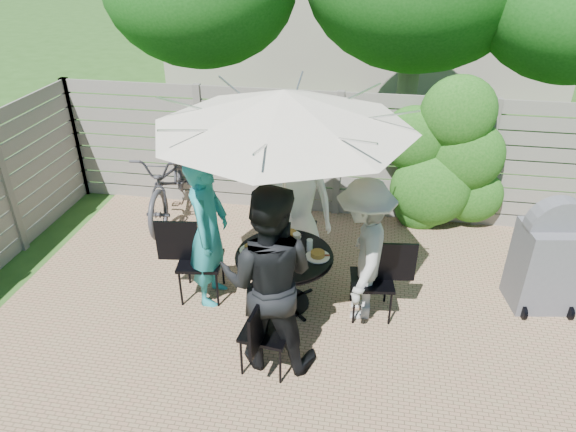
% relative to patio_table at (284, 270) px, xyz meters
% --- Properties ---
extents(patio_table, '(1.04, 1.04, 0.68)m').
position_rel_patio_table_xyz_m(patio_table, '(0.00, 0.00, 0.00)').
color(patio_table, black).
rests_on(patio_table, ground).
extents(umbrella, '(2.54, 2.54, 2.46)m').
position_rel_patio_table_xyz_m(umbrella, '(0.00, -0.00, 1.80)').
color(umbrella, silver).
rests_on(umbrella, ground).
extents(chair_back, '(0.45, 0.66, 0.90)m').
position_rel_patio_table_xyz_m(chair_back, '(-0.00, 0.97, -0.21)').
color(chair_back, black).
rests_on(chair_back, ground).
extents(person_back, '(0.87, 0.57, 1.79)m').
position_rel_patio_table_xyz_m(person_back, '(-0.00, 0.83, 0.42)').
color(person_back, white).
rests_on(person_back, ground).
extents(chair_left, '(0.73, 0.53, 0.98)m').
position_rel_patio_table_xyz_m(chair_left, '(-0.97, -0.00, -0.18)').
color(chair_left, black).
rests_on(chair_left, ground).
extents(person_left, '(0.42, 0.64, 1.75)m').
position_rel_patio_table_xyz_m(person_left, '(-0.83, -0.00, 0.40)').
color(person_left, teal).
rests_on(person_left, ground).
extents(chair_front, '(0.49, 0.68, 0.92)m').
position_rel_patio_table_xyz_m(chair_front, '(-0.00, -0.97, -0.20)').
color(chair_front, black).
rests_on(chair_front, ground).
extents(person_front, '(0.92, 0.72, 1.89)m').
position_rel_patio_table_xyz_m(person_front, '(0.00, -0.83, 0.47)').
color(person_front, black).
rests_on(person_front, ground).
extents(chair_right, '(0.69, 0.49, 0.92)m').
position_rel_patio_table_xyz_m(chair_right, '(0.97, 0.00, -0.20)').
color(chair_right, black).
rests_on(chair_right, ground).
extents(person_right, '(0.60, 1.04, 1.61)m').
position_rel_patio_table_xyz_m(person_right, '(0.83, 0.00, 0.33)').
color(person_right, '#A0A19D').
rests_on(person_right, ground).
extents(plate_back, '(0.26, 0.26, 0.06)m').
position_rel_patio_table_xyz_m(plate_back, '(-0.00, 0.36, 0.23)').
color(plate_back, white).
rests_on(plate_back, patio_table).
extents(plate_left, '(0.26, 0.26, 0.06)m').
position_rel_patio_table_xyz_m(plate_left, '(-0.36, -0.00, 0.23)').
color(plate_left, white).
rests_on(plate_left, patio_table).
extents(plate_front, '(0.26, 0.26, 0.06)m').
position_rel_patio_table_xyz_m(plate_front, '(0.00, -0.36, 0.23)').
color(plate_front, white).
rests_on(plate_front, patio_table).
extents(plate_right, '(0.26, 0.26, 0.06)m').
position_rel_patio_table_xyz_m(plate_right, '(0.36, 0.00, 0.23)').
color(plate_right, white).
rests_on(plate_right, patio_table).
extents(glass_back, '(0.07, 0.07, 0.14)m').
position_rel_patio_table_xyz_m(glass_back, '(-0.11, 0.26, 0.28)').
color(glass_back, silver).
rests_on(glass_back, patio_table).
extents(glass_left, '(0.07, 0.07, 0.14)m').
position_rel_patio_table_xyz_m(glass_left, '(-0.26, -0.11, 0.28)').
color(glass_left, silver).
rests_on(glass_left, patio_table).
extents(glass_front, '(0.07, 0.07, 0.14)m').
position_rel_patio_table_xyz_m(glass_front, '(0.11, -0.26, 0.28)').
color(glass_front, silver).
rests_on(glass_front, patio_table).
extents(glass_right, '(0.07, 0.07, 0.14)m').
position_rel_patio_table_xyz_m(glass_right, '(0.26, 0.11, 0.28)').
color(glass_right, silver).
rests_on(glass_right, patio_table).
extents(syrup_jug, '(0.09, 0.09, 0.16)m').
position_rel_patio_table_xyz_m(syrup_jug, '(-0.06, 0.05, 0.29)').
color(syrup_jug, '#59280C').
rests_on(syrup_jug, patio_table).
extents(coffee_cup, '(0.08, 0.08, 0.12)m').
position_rel_patio_table_xyz_m(coffee_cup, '(0.10, 0.22, 0.27)').
color(coffee_cup, '#C6B293').
rests_on(coffee_cup, patio_table).
extents(bicycle, '(0.88, 2.12, 1.09)m').
position_rel_patio_table_xyz_m(bicycle, '(-1.96, 1.82, 0.07)').
color(bicycle, '#333338').
rests_on(bicycle, ground).
extents(bbq_grill, '(0.73, 0.60, 1.34)m').
position_rel_patio_table_xyz_m(bbq_grill, '(2.81, 0.49, 0.13)').
color(bbq_grill, '#5D5D62').
rests_on(bbq_grill, ground).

